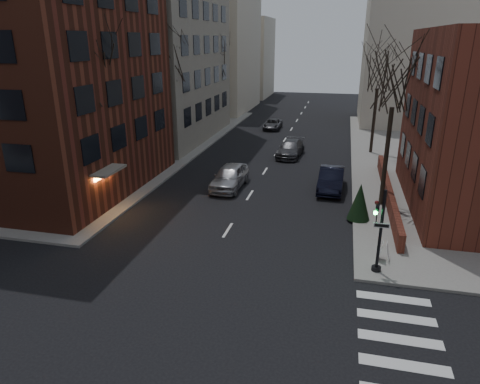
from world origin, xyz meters
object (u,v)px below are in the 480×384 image
Objects in this scene: tree_right_b at (379,72)px; sandwich_board at (384,252)px; tree_left_c at (216,60)px; streetlamp_far at (226,92)px; evergreen_shrub at (360,202)px; tree_right_a at (395,81)px; car_lane_gray at (290,149)px; parked_sedan at (331,179)px; streetlamp_near at (160,120)px; tree_left_a at (92,73)px; traffic_signal at (379,236)px; tree_left_b at (169,57)px; car_lane_far at (273,124)px; car_lane_silver at (230,177)px.

sandwich_board is (-0.40, -21.89, -6.97)m from tree_right_b.
sandwich_board is (17.20, -29.89, -7.42)m from tree_left_c.
streetlamp_far reaches higher than evergreen_shrub.
streetlamp_far is at bearing 149.53° from tree_right_b.
tree_right_b is at bearing 84.94° from evergreen_shrub.
tree_right_a is 1.94× the size of car_lane_gray.
tree_right_b is 1.87× the size of parked_sedan.
evergreen_shrub is (-1.50, -2.93, -6.76)m from tree_right_a.
tree_right_b reaches higher than streetlamp_near.
streetlamp_far is at bearing 88.77° from tree_left_a.
tree_left_b is at bearing 134.54° from traffic_signal.
sandwich_board is at bearing -71.36° from car_lane_far.
tree_left_c is 23.05m from car_lane_silver.
streetlamp_far is at bearing 131.76° from car_lane_gray.
car_lane_far is 4.59× the size of sandwich_board.
tree_left_a reaches higher than sandwich_board.
tree_left_a is 18.05m from tree_right_a.
car_lane_gray is (-4.04, 8.79, -0.08)m from parked_sedan.
traffic_signal is at bearing -67.53° from car_lane_gray.
tree_left_a is 4.59× the size of evergreen_shrub.
tree_right_b is 10.43m from car_lane_gray.
sandwich_board is (6.95, -19.12, -0.11)m from car_lane_gray.
tree_left_a is 25.19m from tree_right_b.
tree_left_a is 26.00m from tree_left_c.
traffic_signal is 1.79× the size of evergreen_shrub.
tree_left_a is 1.12× the size of tree_right_b.
tree_right_b is 1.46× the size of streetlamp_far.
evergreen_shrub is (1.82, -5.37, 0.46)m from parked_sedan.
tree_left_c is (-16.74, 31.01, 6.12)m from traffic_signal.
car_lane_gray is at bearing 123.21° from tree_right_a.
tree_left_a is 1.06× the size of tree_left_c.
car_lane_silver is (7.01, -6.76, -8.06)m from tree_left_b.
parked_sedan is at bearing -6.48° from streetlamp_near.
streetlamp_near is at bearing -90.00° from streetlamp_far.
tree_left_b is at bearing 160.21° from parked_sedan.
tree_left_c is at bearing 138.27° from car_lane_gray.
traffic_signal is at bearing -44.45° from car_lane_silver.
traffic_signal is 18.66m from tree_left_a.
tree_left_a is 2.41× the size of car_lane_far.
car_lane_far is at bearing 115.15° from tree_right_a.
evergreen_shrub is (15.50, -6.93, -2.97)m from streetlamp_near.
parked_sedan is at bearing 143.61° from tree_right_a.
tree_left_b is 2.15× the size of car_lane_silver.
tree_left_b is 1.11× the size of tree_right_a.
tree_left_b reaches higher than parked_sedan.
traffic_signal reaches higher than parked_sedan.
streetlamp_far reaches higher than car_lane_gray.
streetlamp_near is at bearing 85.71° from tree_left_a.
traffic_signal is 0.81× the size of parked_sedan.
evergreen_shrub is at bearing -22.61° from car_lane_silver.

